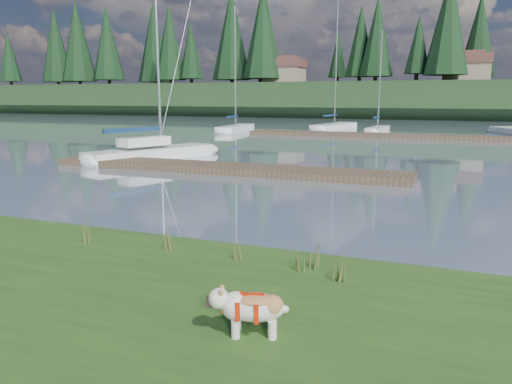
% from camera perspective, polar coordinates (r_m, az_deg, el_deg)
% --- Properties ---
extents(ground, '(200.00, 200.00, 0.00)m').
position_cam_1_polar(ground, '(40.51, 14.46, 6.05)').
color(ground, gray).
rests_on(ground, ground).
extents(ridge, '(200.00, 20.00, 5.00)m').
position_cam_1_polar(ridge, '(83.21, 18.63, 9.86)').
color(ridge, '#1B3118').
rests_on(ridge, ground).
extents(bulldog, '(0.97, 0.60, 0.57)m').
position_cam_1_polar(bulldog, '(6.11, -0.48, -12.91)').
color(bulldog, silver).
rests_on(bulldog, bank).
extents(sailboat_main, '(4.32, 7.97, 11.53)m').
position_cam_1_polar(sailboat_main, '(26.45, -10.90, 4.72)').
color(sailboat_main, white).
rests_on(sailboat_main, ground).
extents(dock_near, '(16.00, 2.00, 0.30)m').
position_cam_1_polar(dock_near, '(21.42, -4.09, 2.74)').
color(dock_near, '#4C3D2C').
rests_on(dock_near, ground).
extents(dock_far, '(26.00, 2.20, 0.30)m').
position_cam_1_polar(dock_far, '(40.29, 17.30, 6.09)').
color(dock_far, '#4C3D2C').
rests_on(dock_far, ground).
extents(sailboat_bg_0, '(2.18, 7.69, 11.04)m').
position_cam_1_polar(sailboat_bg_0, '(46.52, -2.07, 7.36)').
color(sailboat_bg_0, white).
rests_on(sailboat_bg_0, ground).
extents(sailboat_bg_1, '(3.14, 8.83, 12.84)m').
position_cam_1_polar(sailboat_bg_1, '(50.09, 9.29, 7.48)').
color(sailboat_bg_1, white).
rests_on(sailboat_bg_1, ground).
extents(sailboat_bg_2, '(1.46, 5.71, 8.76)m').
position_cam_1_polar(sailboat_bg_2, '(45.42, 13.85, 6.99)').
color(sailboat_bg_2, white).
rests_on(sailboat_bg_2, ground).
extents(weed_0, '(0.17, 0.14, 0.63)m').
position_cam_1_polar(weed_0, '(9.48, -10.28, -4.96)').
color(weed_0, '#475B23').
rests_on(weed_0, bank).
extents(weed_1, '(0.17, 0.14, 0.41)m').
position_cam_1_polar(weed_1, '(8.85, -2.27, -6.54)').
color(weed_1, '#475B23').
rests_on(weed_1, bank).
extents(weed_2, '(0.17, 0.14, 0.63)m').
position_cam_1_polar(weed_2, '(8.43, 6.75, -6.89)').
color(weed_2, '#475B23').
rests_on(weed_2, bank).
extents(weed_3, '(0.17, 0.14, 0.61)m').
position_cam_1_polar(weed_3, '(10.31, -19.05, -4.15)').
color(weed_3, '#475B23').
rests_on(weed_3, bank).
extents(weed_4, '(0.17, 0.14, 0.49)m').
position_cam_1_polar(weed_4, '(8.24, 4.92, -7.68)').
color(weed_4, '#475B23').
rests_on(weed_4, bank).
extents(weed_5, '(0.17, 0.14, 0.68)m').
position_cam_1_polar(weed_5, '(7.82, 9.69, -8.20)').
color(weed_5, '#475B23').
rests_on(weed_5, bank).
extents(mud_lip, '(60.00, 0.50, 0.14)m').
position_cam_1_polar(mud_lip, '(10.46, -9.95, -6.55)').
color(mud_lip, '#33281C').
rests_on(mud_lip, ground).
extents(conifer_0, '(5.72, 5.72, 14.15)m').
position_cam_1_polar(conifer_0, '(98.31, -16.63, 15.97)').
color(conifer_0, '#382619').
rests_on(conifer_0, ridge).
extents(conifer_1, '(4.40, 4.40, 11.30)m').
position_cam_1_polar(conifer_1, '(93.21, -7.46, 15.78)').
color(conifer_1, '#382619').
rests_on(conifer_1, ridge).
extents(conifer_2, '(6.60, 6.60, 16.05)m').
position_cam_1_polar(conifer_2, '(84.37, 0.81, 17.94)').
color(conifer_2, '#382619').
rests_on(conifer_2, ridge).
extents(conifer_3, '(4.84, 4.84, 12.25)m').
position_cam_1_polar(conifer_3, '(83.89, 11.87, 16.52)').
color(conifer_3, '#382619').
rests_on(conifer_3, ridge).
extents(conifer_4, '(6.16, 6.16, 15.10)m').
position_cam_1_polar(conifer_4, '(76.71, 21.12, 17.61)').
color(conifer_4, '#382619').
rests_on(conifer_4, ridge).
extents(house_0, '(6.30, 5.30, 4.65)m').
position_cam_1_polar(house_0, '(84.68, 3.25, 13.67)').
color(house_0, gray).
rests_on(house_0, ridge).
extents(house_1, '(6.30, 5.30, 4.65)m').
position_cam_1_polar(house_1, '(81.14, 23.08, 12.96)').
color(house_1, gray).
rests_on(house_1, ridge).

